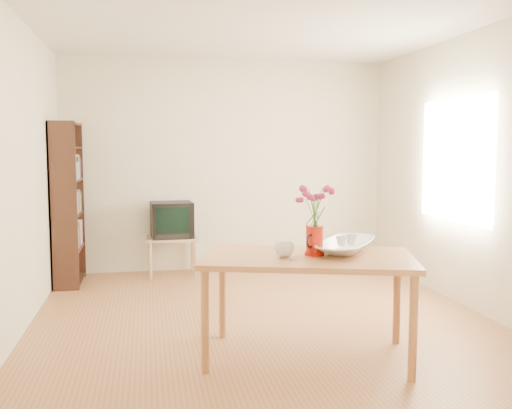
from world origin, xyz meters
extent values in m
plane|color=brown|center=(0.00, 0.00, 0.00)|extent=(4.50, 4.50, 0.00)
plane|color=white|center=(0.00, 0.00, 2.60)|extent=(4.50, 4.50, 0.00)
plane|color=beige|center=(0.00, 2.25, 1.30)|extent=(4.00, 0.00, 4.00)
plane|color=beige|center=(0.00, -2.25, 1.30)|extent=(4.00, 0.00, 4.00)
plane|color=beige|center=(-2.00, 0.00, 1.30)|extent=(0.00, 4.50, 4.50)
plane|color=beige|center=(2.00, 0.00, 1.30)|extent=(0.00, 4.50, 4.50)
plane|color=white|center=(1.98, 0.30, 1.40)|extent=(0.00, 1.30, 1.30)
cube|color=#A16137|center=(0.15, -0.93, 0.73)|extent=(1.67, 1.24, 0.04)
cylinder|color=#A16137|center=(-0.61, -1.08, 0.35)|extent=(0.06, 0.06, 0.71)
cylinder|color=#A16137|center=(0.70, -1.48, 0.35)|extent=(0.06, 0.06, 0.71)
cylinder|color=#A16137|center=(-0.41, -0.38, 0.35)|extent=(0.06, 0.06, 0.71)
cylinder|color=#A16137|center=(0.91, -0.78, 0.35)|extent=(0.06, 0.06, 0.71)
cube|color=tan|center=(-0.70, 1.97, 0.45)|extent=(0.60, 0.45, 0.03)
cylinder|color=tan|center=(-0.96, 1.78, 0.22)|extent=(0.04, 0.04, 0.43)
cylinder|color=tan|center=(-0.44, 1.78, 0.22)|extent=(0.04, 0.04, 0.43)
cylinder|color=tan|center=(-0.96, 2.15, 0.22)|extent=(0.04, 0.04, 0.43)
cylinder|color=tan|center=(-0.44, 2.15, 0.22)|extent=(0.04, 0.04, 0.43)
cube|color=black|center=(-1.85, 1.41, 0.90)|extent=(0.28, 0.02, 1.80)
cube|color=black|center=(-1.85, 2.09, 0.90)|extent=(0.28, 0.03, 1.80)
cube|color=black|center=(-1.98, 1.75, 0.90)|extent=(0.02, 0.70, 1.80)
cube|color=black|center=(-1.85, 1.75, 0.04)|extent=(0.27, 0.65, 0.02)
cube|color=black|center=(-1.85, 1.75, 0.40)|extent=(0.27, 0.65, 0.02)
cube|color=black|center=(-1.85, 1.75, 0.78)|extent=(0.27, 0.65, 0.02)
cube|color=black|center=(-1.85, 1.75, 1.16)|extent=(0.27, 0.65, 0.02)
cube|color=black|center=(-1.85, 1.75, 1.52)|extent=(0.27, 0.65, 0.02)
cube|color=black|center=(-1.85, 1.75, 1.78)|extent=(0.27, 0.65, 0.02)
cylinder|color=red|center=(0.19, -0.92, 0.85)|extent=(0.12, 0.12, 0.20)
cylinder|color=red|center=(0.19, -0.92, 0.76)|extent=(0.14, 0.14, 0.02)
cylinder|color=red|center=(0.19, -0.92, 0.96)|extent=(0.13, 0.13, 0.01)
cone|color=red|center=(0.23, -0.97, 0.93)|extent=(0.08, 0.08, 0.06)
torus|color=black|center=(0.14, -0.86, 0.86)|extent=(0.08, 0.09, 0.10)
imported|color=white|center=(-0.03, -0.95, 0.80)|extent=(0.15, 0.15, 0.10)
imported|color=white|center=(0.47, -0.83, 0.99)|extent=(0.71, 0.71, 0.48)
imported|color=white|center=(0.43, -0.83, 0.94)|extent=(0.09, 0.09, 0.06)
imported|color=white|center=(0.51, -0.81, 0.94)|extent=(0.08, 0.08, 0.07)
cube|color=black|center=(-0.70, 1.97, 0.67)|extent=(0.51, 0.47, 0.42)
cube|color=black|center=(-0.70, 2.05, 0.69)|extent=(0.35, 0.26, 0.29)
cube|color=black|center=(-0.70, 1.74, 0.69)|extent=(0.38, 0.03, 0.29)
camera|label=1|loc=(-0.98, -4.81, 1.52)|focal=40.00mm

